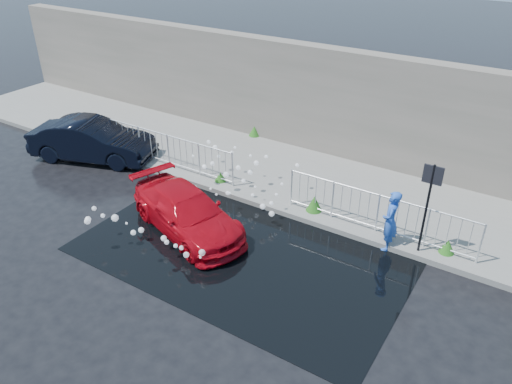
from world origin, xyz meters
TOP-DOWN VIEW (x-y plane):
  - ground at (0.00, 0.00)m, footprint 90.00×90.00m
  - pavement at (0.00, 5.00)m, footprint 30.00×4.00m
  - curb at (0.00, 3.00)m, footprint 30.00×0.25m
  - retaining_wall at (0.00, 7.20)m, footprint 30.00×0.60m
  - puddle at (0.50, 1.00)m, footprint 8.00×5.00m
  - sign_post at (4.20, 3.10)m, footprint 0.45×0.06m
  - railing_left at (-4.00, 3.35)m, footprint 5.05×0.05m
  - railing_right at (3.00, 3.35)m, footprint 5.05×0.05m
  - weeds at (0.02, 4.47)m, footprint 12.17×3.93m
  - water_spray at (-1.45, 1.72)m, footprint 3.66×5.41m
  - red_car at (-1.27, 0.94)m, footprint 4.16×2.75m
  - dark_car at (-6.70, 2.60)m, footprint 4.39×2.73m
  - person at (3.44, 3.00)m, footprint 0.48×0.65m

SIDE VIEW (x-z plane):
  - ground at x=0.00m, z-range 0.00..0.00m
  - puddle at x=0.50m, z-range 0.00..0.01m
  - pavement at x=0.00m, z-range 0.00..0.15m
  - curb at x=0.00m, z-range 0.00..0.16m
  - weeds at x=0.02m, z-range 0.10..0.56m
  - red_car at x=-1.27m, z-range 0.00..1.12m
  - water_spray at x=-1.45m, z-range 0.22..1.13m
  - dark_car at x=-6.70m, z-range 0.00..1.37m
  - railing_left at x=-4.00m, z-range 0.19..1.29m
  - railing_right at x=3.00m, z-range 0.19..1.29m
  - person at x=3.44m, z-range 0.00..1.61m
  - sign_post at x=4.20m, z-range 0.47..2.97m
  - retaining_wall at x=0.00m, z-range 0.15..3.65m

